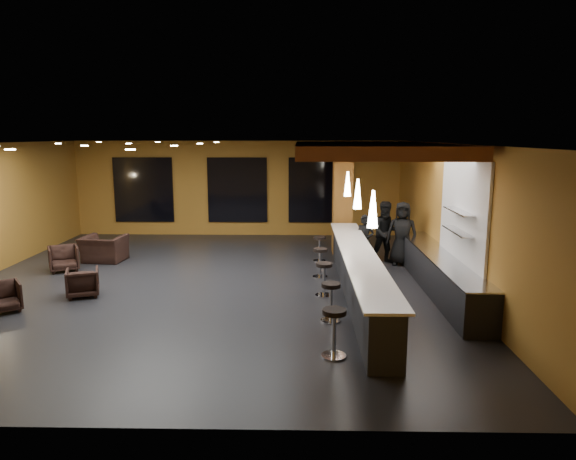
{
  "coord_description": "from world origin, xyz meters",
  "views": [
    {
      "loc": [
        2.27,
        -12.46,
        3.7
      ],
      "look_at": [
        2.0,
        0.5,
        1.3
      ],
      "focal_mm": 32.0,
      "sensor_mm": 36.0,
      "label": 1
    }
  ],
  "objects_px": {
    "pendant_2": "(348,184)",
    "bar_stool_4": "(320,245)",
    "armchair_c": "(64,258)",
    "bar_stool_3": "(320,259)",
    "bar_stool_2": "(324,275)",
    "column": "(342,198)",
    "bar_stool_0": "(334,327)",
    "armchair_d": "(104,249)",
    "bar_stool_1": "(331,297)",
    "bar_counter": "(358,276)",
    "staff_a": "(365,241)",
    "prep_counter": "(439,274)",
    "armchair_a": "(3,297)",
    "pendant_1": "(358,194)",
    "armchair_b": "(83,282)",
    "staff_c": "(402,234)",
    "pendant_0": "(373,209)",
    "staff_b": "(386,233)"
  },
  "relations": [
    {
      "from": "pendant_2",
      "to": "bar_stool_4",
      "type": "distance_m",
      "value": 2.06
    },
    {
      "from": "armchair_c",
      "to": "bar_stool_3",
      "type": "relative_size",
      "value": 0.98
    },
    {
      "from": "armchair_c",
      "to": "bar_stool_2",
      "type": "height_order",
      "value": "bar_stool_2"
    },
    {
      "from": "column",
      "to": "bar_stool_0",
      "type": "xyz_separation_m",
      "value": [
        -0.78,
        -7.88,
        -1.21
      ]
    },
    {
      "from": "armchair_d",
      "to": "bar_stool_4",
      "type": "height_order",
      "value": "armchair_d"
    },
    {
      "from": "armchair_d",
      "to": "bar_stool_3",
      "type": "bearing_deg",
      "value": 171.99
    },
    {
      "from": "bar_stool_3",
      "to": "bar_stool_1",
      "type": "bearing_deg",
      "value": -88.59
    },
    {
      "from": "pendant_2",
      "to": "bar_stool_2",
      "type": "distance_m",
      "value": 3.55
    },
    {
      "from": "bar_counter",
      "to": "column",
      "type": "xyz_separation_m",
      "value": [
        0.0,
        4.6,
        1.25
      ]
    },
    {
      "from": "bar_counter",
      "to": "staff_a",
      "type": "xyz_separation_m",
      "value": [
        0.5,
        2.83,
        0.25
      ]
    },
    {
      "from": "column",
      "to": "bar_stool_1",
      "type": "height_order",
      "value": "column"
    },
    {
      "from": "armchair_c",
      "to": "staff_a",
      "type": "bearing_deg",
      "value": -24.11
    },
    {
      "from": "pendant_2",
      "to": "bar_stool_3",
      "type": "distance_m",
      "value": 2.42
    },
    {
      "from": "prep_counter",
      "to": "staff_a",
      "type": "height_order",
      "value": "staff_a"
    },
    {
      "from": "armchair_a",
      "to": "bar_stool_4",
      "type": "height_order",
      "value": "bar_stool_4"
    },
    {
      "from": "armchair_c",
      "to": "bar_stool_0",
      "type": "bearing_deg",
      "value": -66.11
    },
    {
      "from": "pendant_1",
      "to": "bar_stool_2",
      "type": "xyz_separation_m",
      "value": [
        -0.78,
        -0.43,
        -1.84
      ]
    },
    {
      "from": "pendant_2",
      "to": "armchair_c",
      "type": "bearing_deg",
      "value": -174.14
    },
    {
      "from": "staff_a",
      "to": "bar_stool_4",
      "type": "height_order",
      "value": "staff_a"
    },
    {
      "from": "armchair_b",
      "to": "pendant_2",
      "type": "bearing_deg",
      "value": -174.94
    },
    {
      "from": "pendant_2",
      "to": "bar_stool_2",
      "type": "xyz_separation_m",
      "value": [
        -0.78,
        -2.93,
        -1.84
      ]
    },
    {
      "from": "staff_c",
      "to": "bar_stool_4",
      "type": "height_order",
      "value": "staff_c"
    },
    {
      "from": "armchair_a",
      "to": "bar_stool_4",
      "type": "xyz_separation_m",
      "value": [
        6.91,
        4.59,
        0.16
      ]
    },
    {
      "from": "staff_c",
      "to": "armchair_c",
      "type": "xyz_separation_m",
      "value": [
        -9.47,
        -0.88,
        -0.57
      ]
    },
    {
      "from": "pendant_0",
      "to": "staff_a",
      "type": "relative_size",
      "value": 0.47
    },
    {
      "from": "prep_counter",
      "to": "staff_b",
      "type": "height_order",
      "value": "staff_b"
    },
    {
      "from": "armchair_d",
      "to": "bar_stool_0",
      "type": "bearing_deg",
      "value": 140.47
    },
    {
      "from": "bar_stool_0",
      "to": "armchair_b",
      "type": "bearing_deg",
      "value": 150.13
    },
    {
      "from": "pendant_1",
      "to": "armchair_c",
      "type": "height_order",
      "value": "pendant_1"
    },
    {
      "from": "armchair_d",
      "to": "bar_stool_3",
      "type": "height_order",
      "value": "bar_stool_3"
    },
    {
      "from": "prep_counter",
      "to": "armchair_a",
      "type": "bearing_deg",
      "value": -170.29
    },
    {
      "from": "prep_counter",
      "to": "armchair_a",
      "type": "relative_size",
      "value": 8.57
    },
    {
      "from": "pendant_0",
      "to": "bar_stool_4",
      "type": "bearing_deg",
      "value": 97.87
    },
    {
      "from": "bar_stool_0",
      "to": "prep_counter",
      "type": "bearing_deg",
      "value": 53.72
    },
    {
      "from": "column",
      "to": "bar_stool_0",
      "type": "distance_m",
      "value": 8.01
    },
    {
      "from": "column",
      "to": "staff_c",
      "type": "bearing_deg",
      "value": -43.61
    },
    {
      "from": "pendant_2",
      "to": "armchair_c",
      "type": "distance_m",
      "value": 8.16
    },
    {
      "from": "bar_counter",
      "to": "bar_stool_4",
      "type": "xyz_separation_m",
      "value": [
        -0.75,
        3.43,
        -0.02
      ]
    },
    {
      "from": "staff_c",
      "to": "bar_stool_2",
      "type": "height_order",
      "value": "staff_c"
    },
    {
      "from": "column",
      "to": "armchair_d",
      "type": "height_order",
      "value": "column"
    },
    {
      "from": "column",
      "to": "armchair_d",
      "type": "xyz_separation_m",
      "value": [
        -7.16,
        -1.32,
        -1.37
      ]
    },
    {
      "from": "prep_counter",
      "to": "bar_stool_3",
      "type": "height_order",
      "value": "prep_counter"
    },
    {
      "from": "staff_a",
      "to": "bar_stool_0",
      "type": "bearing_deg",
      "value": -79.83
    },
    {
      "from": "staff_b",
      "to": "bar_stool_2",
      "type": "xyz_separation_m",
      "value": [
        -1.96,
        -3.17,
        -0.4
      ]
    },
    {
      "from": "armchair_a",
      "to": "staff_c",
      "type": "bearing_deg",
      "value": -12.88
    },
    {
      "from": "bar_stool_0",
      "to": "bar_stool_4",
      "type": "xyz_separation_m",
      "value": [
        0.02,
        6.72,
        -0.06
      ]
    },
    {
      "from": "armchair_b",
      "to": "bar_stool_2",
      "type": "xyz_separation_m",
      "value": [
        5.62,
        0.12,
        0.18
      ]
    },
    {
      "from": "pendant_2",
      "to": "bar_stool_4",
      "type": "xyz_separation_m",
      "value": [
        -0.75,
        0.43,
        -1.87
      ]
    },
    {
      "from": "bar_counter",
      "to": "bar_stool_3",
      "type": "xyz_separation_m",
      "value": [
        -0.81,
        1.66,
        0.0
      ]
    },
    {
      "from": "bar_counter",
      "to": "pendant_2",
      "type": "height_order",
      "value": "pendant_2"
    }
  ]
}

